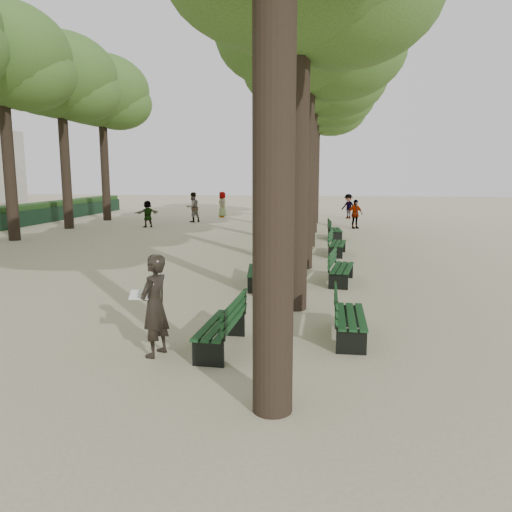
# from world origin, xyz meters

# --- Properties ---
(ground) EXTENTS (120.00, 120.00, 0.00)m
(ground) POSITION_xyz_m (0.00, 0.00, 0.00)
(ground) COLOR #BEB390
(ground) RESTS_ON ground
(tree_central_2) EXTENTS (6.00, 6.00, 9.95)m
(tree_central_2) POSITION_xyz_m (1.50, 8.00, 7.65)
(tree_central_2) COLOR #33261C
(tree_central_2) RESTS_ON ground
(tree_central_3) EXTENTS (6.00, 6.00, 9.95)m
(tree_central_3) POSITION_xyz_m (1.50, 13.00, 7.65)
(tree_central_3) COLOR #33261C
(tree_central_3) RESTS_ON ground
(tree_central_4) EXTENTS (6.00, 6.00, 9.95)m
(tree_central_4) POSITION_xyz_m (1.50, 18.00, 7.65)
(tree_central_4) COLOR #33261C
(tree_central_4) RESTS_ON ground
(tree_central_5) EXTENTS (6.00, 6.00, 9.95)m
(tree_central_5) POSITION_xyz_m (1.50, 23.00, 7.65)
(tree_central_5) COLOR #33261C
(tree_central_5) RESTS_ON ground
(tree_far_3) EXTENTS (6.00, 6.00, 10.45)m
(tree_far_3) POSITION_xyz_m (-12.00, 13.00, 8.14)
(tree_far_3) COLOR #33261C
(tree_far_3) RESTS_ON ground
(tree_far_4) EXTENTS (6.00, 6.00, 10.45)m
(tree_far_4) POSITION_xyz_m (-12.00, 18.00, 8.14)
(tree_far_4) COLOR #33261C
(tree_far_4) RESTS_ON ground
(tree_far_5) EXTENTS (6.00, 6.00, 10.45)m
(tree_far_5) POSITION_xyz_m (-12.00, 23.00, 8.14)
(tree_far_5) COLOR #33261C
(tree_far_5) RESTS_ON ground
(bench_left_0) EXTENTS (0.66, 1.83, 0.92)m
(bench_left_0) POSITION_xyz_m (0.37, 0.13, 0.27)
(bench_left_0) COLOR black
(bench_left_0) RESTS_ON ground
(bench_left_1) EXTENTS (0.77, 1.85, 0.92)m
(bench_left_1) POSITION_xyz_m (0.37, 5.12, 0.27)
(bench_left_1) COLOR black
(bench_left_1) RESTS_ON ground
(bench_left_2) EXTENTS (0.78, 1.86, 0.92)m
(bench_left_2) POSITION_xyz_m (0.37, 10.50, 0.27)
(bench_left_2) COLOR black
(bench_left_2) RESTS_ON ground
(bench_left_3) EXTENTS (0.64, 1.82, 0.92)m
(bench_left_3) POSITION_xyz_m (0.37, 15.99, 0.27)
(bench_left_3) COLOR black
(bench_left_3) RESTS_ON ground
(bench_right_0) EXTENTS (0.58, 1.80, 0.92)m
(bench_right_0) POSITION_xyz_m (2.63, 0.99, 0.27)
(bench_right_0) COLOR black
(bench_right_0) RESTS_ON ground
(bench_right_1) EXTENTS (0.80, 1.86, 0.92)m
(bench_right_1) POSITION_xyz_m (2.63, 5.82, 0.27)
(bench_right_1) COLOR black
(bench_right_1) RESTS_ON ground
(bench_right_2) EXTENTS (0.75, 1.85, 0.92)m
(bench_right_2) POSITION_xyz_m (2.63, 10.74, 0.27)
(bench_right_2) COLOR black
(bench_right_2) RESTS_ON ground
(bench_right_3) EXTENTS (0.70, 1.84, 0.92)m
(bench_right_3) POSITION_xyz_m (2.63, 15.39, 0.27)
(bench_right_3) COLOR black
(bench_right_3) RESTS_ON ground
(man_with_map) EXTENTS (0.70, 0.77, 1.74)m
(man_with_map) POSITION_xyz_m (-0.66, -0.28, 0.87)
(man_with_map) COLOR black
(man_with_map) RESTS_ON ground
(pedestrian_c) EXTENTS (0.99, 0.71, 1.61)m
(pedestrian_c) POSITION_xyz_m (3.81, 20.13, 0.81)
(pedestrian_c) COLOR #262628
(pedestrian_c) RESTS_ON ground
(pedestrian_a) EXTENTS (0.88, 0.93, 1.87)m
(pedestrian_a) POSITION_xyz_m (-6.08, 22.49, 0.94)
(pedestrian_a) COLOR #262628
(pedestrian_a) RESTS_ON ground
(pedestrian_e) EXTENTS (1.25, 1.18, 1.52)m
(pedestrian_e) POSITION_xyz_m (-7.86, 19.22, 0.76)
(pedestrian_e) COLOR #262628
(pedestrian_e) RESTS_ON ground
(pedestrian_b) EXTENTS (1.02, 0.95, 1.65)m
(pedestrian_b) POSITION_xyz_m (3.72, 26.40, 0.83)
(pedestrian_b) COLOR #262628
(pedestrian_b) RESTS_ON ground
(pedestrian_d) EXTENTS (0.51, 0.92, 1.77)m
(pedestrian_d) POSITION_xyz_m (-4.96, 26.25, 0.89)
(pedestrian_d) COLOR #262628
(pedestrian_d) RESTS_ON ground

